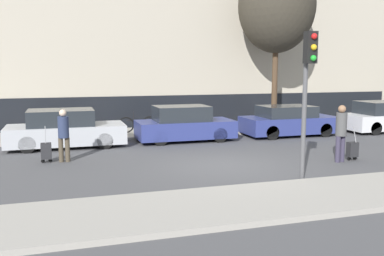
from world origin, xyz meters
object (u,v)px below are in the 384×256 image
(parked_bicycle, at_px, (138,124))
(pedestrian_left, at_px, (64,132))
(trolley_left, at_px, (46,151))
(bare_tree_near_crossing, at_px, (277,6))
(traffic_light, at_px, (308,76))
(pedestrian_right, at_px, (341,130))
(trolley_right, at_px, (352,149))
(parked_car_1, at_px, (184,125))
(parked_car_0, at_px, (65,130))
(parked_car_2, at_px, (288,121))

(parked_bicycle, bearing_deg, pedestrian_left, -123.89)
(trolley_left, bearing_deg, bare_tree_near_crossing, 25.53)
(traffic_light, distance_m, bare_tree_near_crossing, 10.89)
(pedestrian_left, bearing_deg, pedestrian_right, -13.40)
(trolley_right, bearing_deg, trolley_left, 164.91)
(parked_car_1, relative_size, pedestrian_right, 2.18)
(pedestrian_left, height_order, trolley_right, pedestrian_left)
(parked_car_0, bearing_deg, bare_tree_near_crossing, 13.64)
(parked_car_0, distance_m, pedestrian_left, 2.72)
(pedestrian_right, relative_size, bare_tree_near_crossing, 0.22)
(trolley_right, bearing_deg, traffic_light, -147.60)
(pedestrian_right, height_order, traffic_light, traffic_light)
(trolley_left, distance_m, bare_tree_near_crossing, 13.14)
(parked_car_1, xyz_separation_m, bare_tree_near_crossing, (5.40, 2.44, 5.30))
(parked_car_0, bearing_deg, pedestrian_left, -91.39)
(parked_car_1, relative_size, trolley_right, 3.49)
(parked_car_2, height_order, trolley_right, parked_car_2)
(pedestrian_left, bearing_deg, parked_car_2, 19.69)
(parked_car_0, xyz_separation_m, pedestrian_right, (8.34, -5.33, 0.38))
(parked_bicycle, height_order, bare_tree_near_crossing, bare_tree_near_crossing)
(parked_car_0, relative_size, traffic_light, 1.12)
(parked_car_2, distance_m, trolley_right, 5.28)
(parked_car_2, distance_m, pedestrian_left, 9.98)
(parked_car_2, distance_m, trolley_left, 10.50)
(parked_car_2, distance_m, bare_tree_near_crossing, 5.90)
(parked_car_1, bearing_deg, pedestrian_left, -150.32)
(pedestrian_left, relative_size, traffic_light, 0.43)
(trolley_left, height_order, pedestrian_right, pedestrian_right)
(pedestrian_right, relative_size, parked_bicycle, 1.03)
(trolley_right, bearing_deg, bare_tree_near_crossing, 80.92)
(parked_car_2, xyz_separation_m, trolley_left, (-10.15, -2.68, -0.26))
(traffic_light, bearing_deg, pedestrian_right, 36.41)
(parked_car_1, height_order, parked_bicycle, parked_car_1)
(traffic_light, relative_size, bare_tree_near_crossing, 0.48)
(pedestrian_left, relative_size, pedestrian_right, 0.92)
(pedestrian_right, xyz_separation_m, parked_bicycle, (-5.19, 7.41, -0.55))
(pedestrian_left, bearing_deg, trolley_right, -11.83)
(trolley_left, height_order, trolley_right, trolley_left)
(parked_car_1, relative_size, trolley_left, 3.39)
(parked_car_2, bearing_deg, parked_car_0, -179.96)
(bare_tree_near_crossing, bearing_deg, trolley_right, -99.08)
(parked_car_1, height_order, parked_car_2, parked_car_1)
(pedestrian_left, bearing_deg, parked_bicycle, 60.03)
(parked_car_0, bearing_deg, trolley_left, -102.96)
(pedestrian_right, bearing_deg, parked_car_0, -42.82)
(bare_tree_near_crossing, bearing_deg, pedestrian_right, -102.81)
(trolley_left, relative_size, trolley_right, 1.03)
(trolley_left, relative_size, traffic_light, 0.30)
(pedestrian_left, height_order, parked_bicycle, pedestrian_left)
(parked_car_0, relative_size, pedestrian_left, 2.58)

